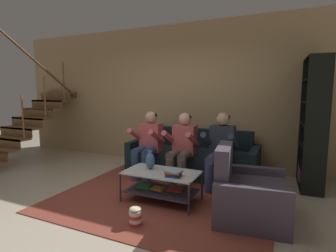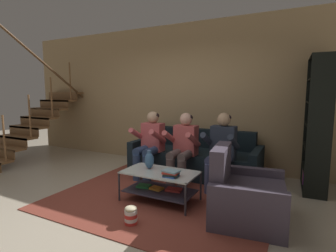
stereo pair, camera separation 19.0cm
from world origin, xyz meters
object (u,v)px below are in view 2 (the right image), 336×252
at_px(vase, 149,160).
at_px(armchair, 245,197).
at_px(person_seated_middle, 183,145).
at_px(coffee_table, 160,182).
at_px(person_seated_left, 150,141).
at_px(popcorn_tub, 131,215).
at_px(person_seated_right, 221,148).
at_px(bookshelf, 320,133).
at_px(couch, 194,159).
at_px(book_stack, 171,173).

bearing_deg(vase, armchair, -3.48).
relative_size(person_seated_middle, coffee_table, 1.13).
relative_size(person_seated_left, popcorn_tub, 5.36).
bearing_deg(person_seated_right, bookshelf, 26.77).
height_order(couch, popcorn_tub, couch).
bearing_deg(coffee_table, book_stack, -26.26).
relative_size(coffee_table, armchair, 1.03).
distance_m(vase, armchair, 1.40).
bearing_deg(person_seated_middle, person_seated_left, 179.97).
height_order(person_seated_middle, coffee_table, person_seated_middle).
distance_m(bookshelf, armchair, 1.84).
xyz_separation_m(person_seated_left, coffee_table, (0.67, -0.83, -0.38)).
xyz_separation_m(coffee_table, book_stack, (0.23, -0.11, 0.19)).
bearing_deg(coffee_table, bookshelf, 37.50).
distance_m(couch, popcorn_tub, 2.11).
relative_size(person_seated_right, popcorn_tub, 5.47).
bearing_deg(book_stack, popcorn_tub, -108.07).
height_order(coffee_table, armchair, armchair).
xyz_separation_m(person_seated_right, armchair, (0.53, -0.86, -0.38)).
xyz_separation_m(person_seated_middle, vase, (-0.19, -0.77, -0.10)).
xyz_separation_m(book_stack, bookshelf, (1.74, 1.62, 0.44)).
bearing_deg(book_stack, coffee_table, 153.74).
relative_size(vase, armchair, 0.26).
height_order(person_seated_left, coffee_table, person_seated_left).
relative_size(person_seated_middle, armchair, 1.16).
bearing_deg(couch, book_stack, -80.44).
relative_size(vase, popcorn_tub, 1.21).
bearing_deg(book_stack, couch, 99.56).
distance_m(person_seated_middle, person_seated_right, 0.65).
relative_size(couch, person_seated_left, 2.00).
relative_size(vase, bookshelf, 0.13).
distance_m(couch, person_seated_middle, 0.64).
height_order(couch, armchair, armchair).
xyz_separation_m(vase, book_stack, (0.44, -0.18, -0.08)).
bearing_deg(person_seated_right, vase, -137.26).
xyz_separation_m(person_seated_left, person_seated_right, (1.29, 0.00, 0.01)).
distance_m(couch, bookshelf, 2.08).
relative_size(couch, book_stack, 10.09).
distance_m(person_seated_right, armchair, 1.08).
bearing_deg(person_seated_left, armchair, -25.02).
distance_m(person_seated_left, person_seated_right, 1.29).
bearing_deg(vase, person_seated_middle, 76.24).
bearing_deg(armchair, person_seated_middle, 144.17).
height_order(coffee_table, vase, vase).
distance_m(vase, bookshelf, 2.64).
xyz_separation_m(armchair, popcorn_tub, (-1.14, -0.72, -0.17)).
bearing_deg(person_seated_left, coffee_table, -51.35).
distance_m(couch, person_seated_left, 0.91).
distance_m(person_seated_left, book_stack, 1.32).
bearing_deg(couch, vase, -98.25).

